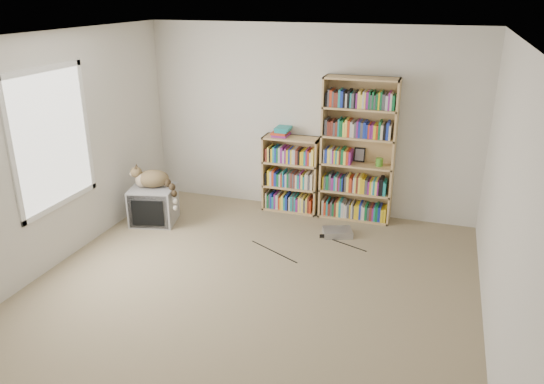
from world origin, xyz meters
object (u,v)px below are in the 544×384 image
(crt_tv, at_px, (154,205))
(dvd_player, at_px, (337,232))
(bookcase_short, at_px, (291,177))
(cat, at_px, (156,182))
(bookcase_tall, at_px, (358,154))

(crt_tv, relative_size, dvd_player, 1.84)
(crt_tv, distance_m, bookcase_short, 1.89)
(crt_tv, height_order, cat, cat)
(crt_tv, distance_m, bookcase_tall, 2.76)
(bookcase_short, bearing_deg, crt_tv, -148.55)
(crt_tv, bearing_deg, bookcase_tall, 8.11)
(crt_tv, height_order, dvd_player, crt_tv)
(cat, bearing_deg, bookcase_short, 8.07)
(bookcase_short, bearing_deg, dvd_player, -38.91)
(cat, distance_m, bookcase_short, 1.82)
(crt_tv, relative_size, bookcase_tall, 0.35)
(crt_tv, distance_m, dvd_player, 2.42)
(bookcase_short, bearing_deg, cat, -147.94)
(bookcase_tall, bearing_deg, bookcase_short, -179.90)
(bookcase_tall, distance_m, dvd_player, 1.07)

